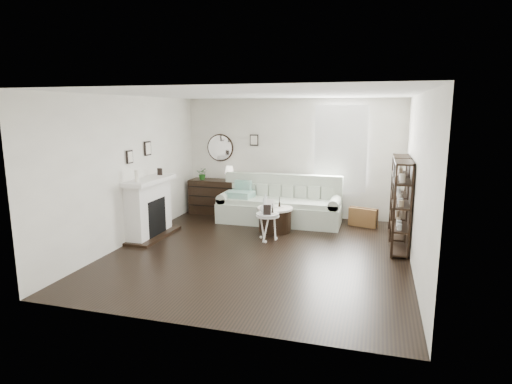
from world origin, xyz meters
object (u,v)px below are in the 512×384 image
(sofa, at_px, (280,207))
(drum_table, at_px, (275,219))
(dresser, at_px, (216,196))
(pedestal_table, at_px, (268,216))

(sofa, height_order, drum_table, sofa)
(dresser, distance_m, pedestal_table, 2.51)
(sofa, height_order, pedestal_table, sofa)
(sofa, bearing_deg, drum_table, -84.80)
(dresser, bearing_deg, pedestal_table, -45.98)
(sofa, relative_size, drum_table, 3.70)
(dresser, relative_size, drum_table, 1.69)
(pedestal_table, bearing_deg, sofa, 93.39)
(sofa, distance_m, pedestal_table, 1.43)
(sofa, xyz_separation_m, drum_table, (0.07, -0.76, -0.09))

